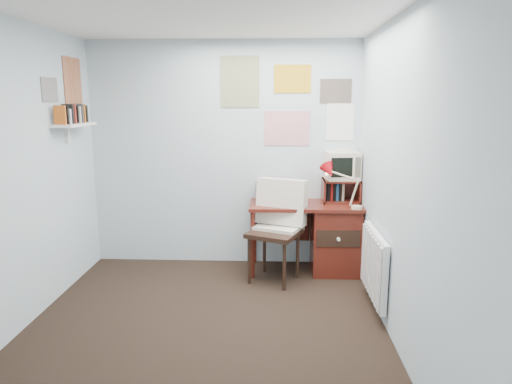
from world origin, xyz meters
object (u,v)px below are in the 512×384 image
(crt_tv, at_px, (342,164))
(desk_chair, at_px, (274,233))
(tv_riser, at_px, (341,191))
(wall_shelf, at_px, (74,125))
(desk, at_px, (330,235))
(radiator, at_px, (374,265))
(desk_lamp, at_px, (357,189))

(crt_tv, bearing_deg, desk_chair, -155.04)
(tv_riser, relative_size, wall_shelf, 0.65)
(desk, height_order, radiator, desk)
(desk_chair, xyz_separation_m, wall_shelf, (-1.96, -0.07, 1.11))
(desk_lamp, relative_size, radiator, 0.51)
(tv_riser, height_order, crt_tv, crt_tv)
(desk, distance_m, crt_tv, 0.79)
(desk_lamp, xyz_separation_m, wall_shelf, (-2.81, -0.16, 0.65))
(crt_tv, bearing_deg, desk_lamp, -77.93)
(desk, height_order, desk_chair, desk_chair)
(desk_chair, relative_size, desk_lamp, 2.49)
(radiator, bearing_deg, wall_shelf, 169.11)
(desk_chair, xyz_separation_m, crt_tv, (0.73, 0.44, 0.66))
(desk, relative_size, desk_lamp, 2.91)
(desk_chair, distance_m, tv_riser, 0.92)
(desk, height_order, desk_lamp, desk_lamp)
(tv_riser, bearing_deg, radiator, -80.72)
(desk, xyz_separation_m, crt_tv, (0.13, 0.13, 0.77))
(desk_chair, distance_m, crt_tv, 1.08)
(desk_lamp, height_order, tv_riser, desk_lamp)
(tv_riser, distance_m, crt_tv, 0.29)
(wall_shelf, bearing_deg, desk_chair, 2.19)
(crt_tv, distance_m, wall_shelf, 2.78)
(radiator, bearing_deg, desk, 107.24)
(desk, xyz_separation_m, desk_chair, (-0.61, -0.30, 0.11))
(wall_shelf, bearing_deg, radiator, -10.89)
(desk, relative_size, radiator, 1.50)
(desk_lamp, relative_size, tv_riser, 1.03)
(radiator, bearing_deg, desk_chair, 145.09)
(tv_riser, height_order, radiator, tv_riser)
(desk_chair, height_order, tv_riser, desk_chair)
(tv_riser, height_order, wall_shelf, wall_shelf)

